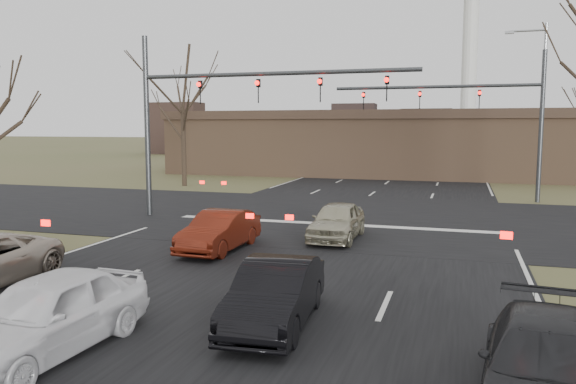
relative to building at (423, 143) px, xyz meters
name	(u,v)px	position (x,y,z in m)	size (l,w,h in m)	color
ground	(182,337)	(-2.00, -38.00, -2.67)	(360.00, 360.00, 0.00)	#4F552D
road_main	(418,160)	(-2.00, 22.00, -2.66)	(14.00, 300.00, 0.02)	black
road_cross	(341,217)	(-2.00, -23.00, -2.65)	(200.00, 14.00, 0.02)	black
building	(423,143)	(0.00, 0.00, 0.00)	(42.40, 10.40, 5.30)	brown
mast_arm_near	(213,102)	(-7.23, -25.00, 2.41)	(12.12, 0.24, 8.00)	#383A3D
mast_arm_far	(485,108)	(4.18, -15.00, 2.35)	(11.12, 0.24, 8.00)	#383A3D
streetlight_right_far	(539,100)	(7.32, -11.00, 2.92)	(2.34, 0.25, 10.00)	gray
tree_left_far	(182,77)	(-15.00, -13.00, 4.68)	(5.70, 5.70, 9.50)	black
car_white_sedan	(47,314)	(-3.88, -39.41, -1.94)	(1.72, 4.27, 1.46)	white
car_black_hatch	(275,294)	(-0.48, -36.84, -2.01)	(1.39, 3.98, 1.31)	black
car_charcoal_sedan	(547,368)	(4.30, -39.02, -2.02)	(1.80, 4.43, 1.29)	black
car_red_ahead	(220,231)	(-4.42, -30.80, -2.02)	(1.36, 3.91, 1.29)	#57180C
car_silver_ahead	(337,221)	(-1.15, -27.90, -2.00)	(1.58, 3.92, 1.34)	#ABA68A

